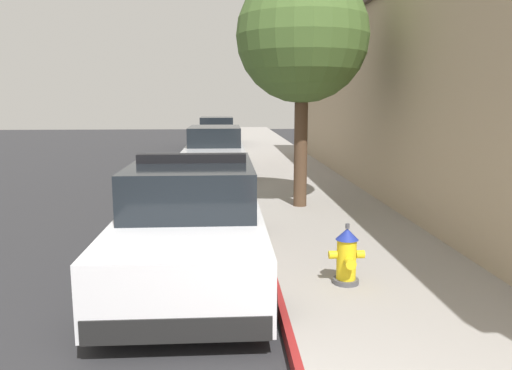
# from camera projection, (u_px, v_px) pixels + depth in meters

# --- Properties ---
(ground_plane) EXTENTS (32.24, 60.00, 0.20)m
(ground_plane) POSITION_uv_depth(u_px,v_px,m) (65.00, 204.00, 12.20)
(ground_plane) COLOR #2B2B2D
(sidewalk_pavement) EXTENTS (2.81, 60.00, 0.17)m
(sidewalk_pavement) POSITION_uv_depth(u_px,v_px,m) (308.00, 193.00, 12.53)
(sidewalk_pavement) COLOR gray
(sidewalk_pavement) RESTS_ON ground
(curb_painted_edge) EXTENTS (0.08, 60.00, 0.17)m
(curb_painted_edge) POSITION_uv_depth(u_px,v_px,m) (250.00, 194.00, 12.44)
(curb_painted_edge) COLOR maroon
(curb_painted_edge) RESTS_ON ground
(police_cruiser) EXTENTS (1.94, 4.84, 1.68)m
(police_cruiser) POSITION_uv_depth(u_px,v_px,m) (193.00, 222.00, 6.88)
(police_cruiser) COLOR white
(police_cruiser) RESTS_ON ground
(parked_car_silver_ahead) EXTENTS (1.94, 4.84, 1.56)m
(parked_car_silver_ahead) POSITION_uv_depth(u_px,v_px,m) (215.00, 152.00, 16.19)
(parked_car_silver_ahead) COLOR #B2B5BA
(parked_car_silver_ahead) RESTS_ON ground
(parked_car_dark_far) EXTENTS (1.94, 4.84, 1.56)m
(parked_car_dark_far) POSITION_uv_depth(u_px,v_px,m) (217.00, 133.00, 25.58)
(parked_car_dark_far) COLOR black
(parked_car_dark_far) RESTS_ON ground
(fire_hydrant) EXTENTS (0.44, 0.40, 0.76)m
(fire_hydrant) POSITION_uv_depth(u_px,v_px,m) (347.00, 256.00, 6.09)
(fire_hydrant) COLOR #4C4C51
(fire_hydrant) RESTS_ON sidewalk_pavement
(street_tree) EXTENTS (2.70, 2.70, 4.88)m
(street_tree) POSITION_uv_depth(u_px,v_px,m) (302.00, 37.00, 10.10)
(street_tree) COLOR brown
(street_tree) RESTS_ON sidewalk_pavement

